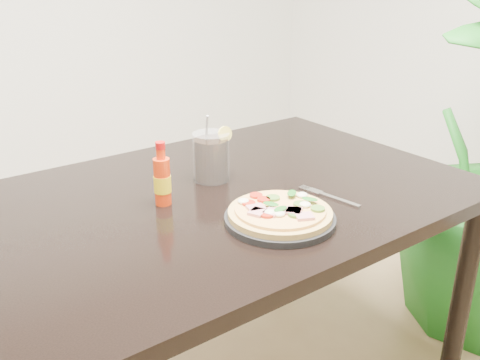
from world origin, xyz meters
TOP-DOWN VIEW (x-y plane):
  - dining_table at (0.23, 0.56)m, footprint 1.40×0.90m
  - plate at (0.26, 0.33)m, footprint 0.26×0.26m
  - pizza at (0.26, 0.33)m, footprint 0.25×0.25m
  - hot_sauce_bottle at (0.09, 0.59)m, footprint 0.05×0.05m
  - cola_cup at (0.28, 0.65)m, footprint 0.11×0.10m
  - fork at (0.46, 0.37)m, footprint 0.05×0.19m
  - plant_pot at (1.34, 0.36)m, footprint 0.28×0.28m

SIDE VIEW (x-z plane):
  - plant_pot at x=1.34m, z-range 0.00..0.22m
  - dining_table at x=0.23m, z-range 0.29..1.04m
  - fork at x=0.46m, z-range 0.75..0.76m
  - plate at x=0.26m, z-range 0.75..0.77m
  - pizza at x=0.26m, z-range 0.76..0.79m
  - cola_cup at x=0.28m, z-range 0.72..0.91m
  - hot_sauce_bottle at x=0.09m, z-range 0.73..0.90m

